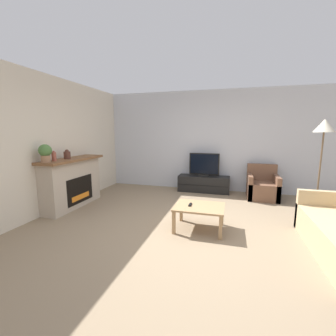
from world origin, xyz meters
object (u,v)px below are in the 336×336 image
object	(u,v)px
armchair	(262,187)
floor_lamp	(324,133)
mantel_vase_centre_left	(67,155)
potted_plant	(45,152)
mantel_vase_left	(54,156)
coffee_table	(199,209)
remote	(190,205)
tv_stand	(204,184)
fireplace	(72,182)
tv	(204,165)

from	to	relation	value
armchair	floor_lamp	size ratio (longest dim) A/B	0.44
armchair	mantel_vase_centre_left	bearing A→B (deg)	-154.67
armchair	floor_lamp	distance (m)	2.02
potted_plant	floor_lamp	distance (m)	4.86
mantel_vase_left	mantel_vase_centre_left	distance (m)	0.36
potted_plant	coffee_table	bearing A→B (deg)	5.19
potted_plant	mantel_vase_left	bearing A→B (deg)	90.00
coffee_table	remote	distance (m)	0.16
tv_stand	mantel_vase_centre_left	bearing A→B (deg)	-140.57
fireplace	tv	bearing A→B (deg)	37.59
mantel_vase_centre_left	potted_plant	size ratio (longest dim) A/B	0.59
mantel_vase_centre_left	armchair	distance (m)	4.51
mantel_vase_centre_left	coffee_table	bearing A→B (deg)	-6.27
fireplace	coffee_table	size ratio (longest dim) A/B	1.98
fireplace	potted_plant	bearing A→B (deg)	-88.58
mantel_vase_left	mantel_vase_centre_left	size ratio (longest dim) A/B	1.01
potted_plant	tv	size ratio (longest dim) A/B	0.42
fireplace	remote	bearing A→B (deg)	-9.19
tv_stand	tv	world-z (taller)	tv
fireplace	potted_plant	distance (m)	0.97
floor_lamp	armchair	bearing A→B (deg)	117.91
tv_stand	armchair	xyz separation A→B (m)	(1.44, -0.21, 0.06)
fireplace	tv	world-z (taller)	fireplace
mantel_vase_centre_left	floor_lamp	size ratio (longest dim) A/B	0.11
fireplace	tv	distance (m)	3.26
tv_stand	coffee_table	size ratio (longest dim) A/B	1.68
tv	armchair	xyz separation A→B (m)	(1.44, -0.21, -0.45)
remote	floor_lamp	distance (m)	2.55
tv_stand	coffee_table	world-z (taller)	tv_stand
potted_plant	mantel_vase_centre_left	bearing A→B (deg)	90.00
potted_plant	remote	size ratio (longest dim) A/B	2.20
fireplace	mantel_vase_left	xyz separation A→B (m)	(0.02, -0.48, 0.61)
mantel_vase_centre_left	armchair	size ratio (longest dim) A/B	0.24
fireplace	tv_stand	world-z (taller)	fireplace
floor_lamp	fireplace	bearing A→B (deg)	-174.97
mantel_vase_left	armchair	bearing A→B (deg)	29.36
tv_stand	remote	size ratio (longest dim) A/B	9.01
mantel_vase_centre_left	floor_lamp	bearing A→B (deg)	6.48
coffee_table	fireplace	bearing A→B (deg)	171.36
potted_plant	remote	xyz separation A→B (m)	(2.62, 0.25, -0.83)
mantel_vase_centre_left	remote	bearing A→B (deg)	-6.69
remote	armchair	bearing A→B (deg)	57.79
mantel_vase_centre_left	tv	xyz separation A→B (m)	(2.56, 2.10, -0.42)
mantel_vase_left	potted_plant	xyz separation A→B (m)	(0.00, -0.20, 0.09)
tv_stand	coffee_table	distance (m)	2.42
tv_stand	coffee_table	xyz separation A→B (m)	(0.21, -2.41, 0.13)
mantel_vase_left	tv	world-z (taller)	mantel_vase_left
mantel_vase_left	armchair	size ratio (longest dim) A/B	0.25
mantel_vase_centre_left	tv_stand	bearing A→B (deg)	39.43
tv_stand	armchair	size ratio (longest dim) A/B	1.68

